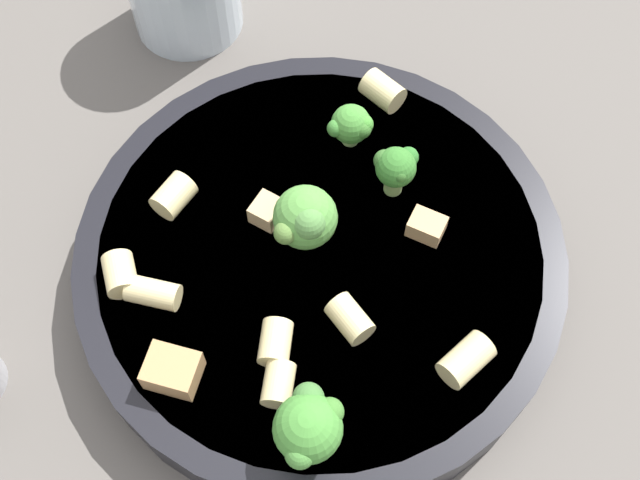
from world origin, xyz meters
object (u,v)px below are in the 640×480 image
object	(u,v)px
broccoli_floret_3	(352,125)
rigatoni_3	(174,196)
rigatoni_7	(120,274)
chicken_chunk_1	(427,226)
broccoli_floret_0	(305,220)
rigatoni_0	(278,384)
broccoli_floret_1	(396,167)
rigatoni_4	(275,343)
rigatoni_5	(154,295)
broccoli_floret_2	(309,427)
chicken_chunk_2	(267,211)
chicken_chunk_0	(173,371)
rigatoni_2	(466,360)
rigatoni_1	(383,91)
pasta_bowl	(320,260)
rigatoni_6	(357,317)

from	to	relation	value
broccoli_floret_3	rigatoni_3	distance (m)	0.11
rigatoni_7	chicken_chunk_1	world-z (taller)	rigatoni_7
broccoli_floret_0	rigatoni_0	bearing A→B (deg)	-27.76
broccoli_floret_1	rigatoni_4	distance (m)	0.12
rigatoni_3	rigatoni_5	world-z (taller)	rigatoni_3
broccoli_floret_2	chicken_chunk_2	distance (m)	0.13
broccoli_floret_3	chicken_chunk_0	xyz separation A→B (m)	(0.11, -0.14, -0.01)
broccoli_floret_1	broccoli_floret_2	size ratio (longest dim) A/B	0.88
broccoli_floret_3	chicken_chunk_2	size ratio (longest dim) A/B	1.66
rigatoni_2	rigatoni_5	xyz separation A→B (m)	(-0.09, -0.14, -0.00)
rigatoni_1	chicken_chunk_2	bearing A→B (deg)	-58.23
pasta_bowl	rigatoni_4	distance (m)	0.07
rigatoni_0	rigatoni_6	world-z (taller)	same
rigatoni_5	chicken_chunk_0	xyz separation A→B (m)	(0.04, -0.00, 0.00)
rigatoni_7	rigatoni_2	bearing A→B (deg)	56.20
broccoli_floret_3	rigatoni_4	bearing A→B (deg)	-36.53
rigatoni_3	chicken_chunk_2	bearing A→B (deg)	61.77
rigatoni_7	broccoli_floret_1	bearing A→B (deg)	92.82
rigatoni_1	rigatoni_4	xyz separation A→B (m)	(0.13, -0.11, -0.00)
rigatoni_0	rigatoni_1	bearing A→B (deg)	143.29
rigatoni_5	chicken_chunk_1	world-z (taller)	rigatoni_5
rigatoni_6	chicken_chunk_0	xyz separation A→B (m)	(-0.00, -0.10, 0.00)
rigatoni_0	rigatoni_3	size ratio (longest dim) A/B	0.95
rigatoni_2	broccoli_floret_0	bearing A→B (deg)	-150.04
broccoli_floret_3	rigatoni_4	world-z (taller)	broccoli_floret_3
pasta_bowl	rigatoni_4	bearing A→B (deg)	-40.22
broccoli_floret_2	rigatoni_5	xyz separation A→B (m)	(-0.10, -0.05, -0.02)
broccoli_floret_2	rigatoni_7	world-z (taller)	broccoli_floret_2
rigatoni_2	rigatoni_7	bearing A→B (deg)	-123.80
rigatoni_4	rigatoni_3	bearing A→B (deg)	-164.63
rigatoni_4	rigatoni_7	distance (m)	0.09
broccoli_floret_0	chicken_chunk_1	bearing A→B (deg)	77.23
rigatoni_2	chicken_chunk_1	bearing A→B (deg)	171.72
broccoli_floret_1	rigatoni_0	distance (m)	0.14
broccoli_floret_3	rigatoni_1	world-z (taller)	broccoli_floret_3
chicken_chunk_2	broccoli_floret_0	bearing A→B (deg)	33.38
rigatoni_7	chicken_chunk_0	world-z (taller)	same
broccoli_floret_2	rigatoni_4	bearing A→B (deg)	-178.69
rigatoni_2	broccoli_floret_1	bearing A→B (deg)	177.65
broccoli_floret_0	rigatoni_5	size ratio (longest dim) A/B	1.54
broccoli_floret_2	rigatoni_3	bearing A→B (deg)	-169.16
broccoli_floret_1	rigatoni_4	world-z (taller)	broccoli_floret_1
broccoli_floret_1	rigatoni_5	world-z (taller)	broccoli_floret_1
rigatoni_0	rigatoni_6	size ratio (longest dim) A/B	0.90
rigatoni_1	chicken_chunk_0	distance (m)	0.21
chicken_chunk_2	rigatoni_1	bearing A→B (deg)	121.77
rigatoni_5	chicken_chunk_2	distance (m)	0.08
rigatoni_4	rigatoni_0	bearing A→B (deg)	-13.69
rigatoni_2	rigatoni_7	distance (m)	0.19
rigatoni_0	rigatoni_6	xyz separation A→B (m)	(-0.02, 0.05, 0.00)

